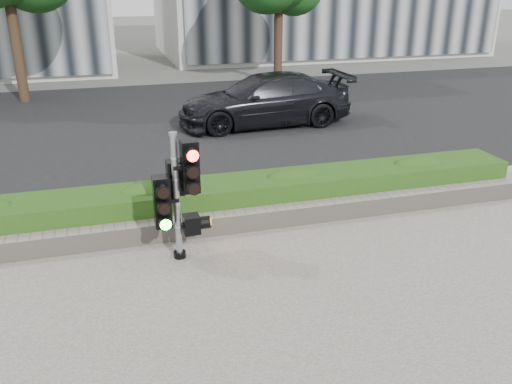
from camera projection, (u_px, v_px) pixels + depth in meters
ground at (254, 288)px, 7.92m from camera, size 120.00×120.00×0.00m
road at (166, 123)px, 16.84m from camera, size 60.00×13.00×0.02m
curb at (210, 203)px, 10.71m from camera, size 60.00×0.25×0.12m
stone_wall at (225, 223)px, 9.54m from camera, size 12.00×0.32×0.34m
hedge at (216, 200)px, 10.06m from camera, size 12.00×1.00×0.68m
traffic_signal at (178, 190)px, 8.33m from camera, size 0.71×0.52×2.08m
car_dark at (264, 100)px, 16.33m from camera, size 5.29×2.27×1.52m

